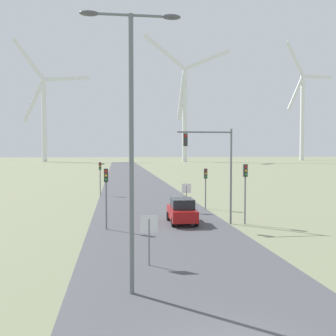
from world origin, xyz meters
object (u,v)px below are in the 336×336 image
(stop_sign_far, at_px, (186,192))
(traffic_light_post_near_right, at_px, (245,180))
(traffic_light_post_near_left, at_px, (106,185))
(wind_turbine_center, at_px, (185,103))
(traffic_light_post_mid_left, at_px, (100,171))
(wind_turbine_left, at_px, (44,109))
(car_approaching, at_px, (182,211))
(streetlamp, at_px, (131,119))
(traffic_light_mast_overhead, at_px, (214,158))
(stop_sign_near, at_px, (149,231))
(wind_turbine_right, at_px, (302,108))
(traffic_light_post_mid_right, at_px, (206,179))

(stop_sign_far, distance_m, traffic_light_post_near_right, 6.92)
(traffic_light_post_near_left, height_order, wind_turbine_center, wind_turbine_center)
(traffic_light_post_mid_left, bearing_deg, stop_sign_far, -60.47)
(traffic_light_post_mid_left, xyz_separation_m, wind_turbine_left, (-31.31, 142.61, 21.61))
(stop_sign_far, distance_m, car_approaching, 5.24)
(traffic_light_post_mid_left, distance_m, car_approaching, 20.14)
(traffic_light_post_mid_left, relative_size, car_approaching, 0.95)
(traffic_light_post_mid_left, xyz_separation_m, car_approaching, (6.63, -18.91, -1.96))
(streetlamp, distance_m, traffic_light_post_near_left, 12.69)
(stop_sign_far, xyz_separation_m, traffic_light_mast_overhead, (0.96, -5.72, 3.07))
(traffic_light_post_near_right, bearing_deg, traffic_light_post_near_left, -176.80)
(stop_sign_near, relative_size, traffic_light_post_mid_left, 0.60)
(stop_sign_near, xyz_separation_m, wind_turbine_right, (95.95, 178.68, 25.87))
(traffic_light_post_near_left, bearing_deg, wind_turbine_center, 78.13)
(stop_sign_near, distance_m, traffic_light_post_mid_left, 29.28)
(traffic_light_post_mid_left, relative_size, traffic_light_mast_overhead, 0.57)
(streetlamp, bearing_deg, car_approaching, 72.92)
(traffic_light_post_near_right, distance_m, traffic_light_post_mid_right, 7.73)
(traffic_light_mast_overhead, height_order, car_approaching, traffic_light_mast_overhead)
(stop_sign_far, relative_size, wind_turbine_right, 0.04)
(traffic_light_post_near_left, relative_size, wind_turbine_left, 0.07)
(traffic_light_mast_overhead, bearing_deg, stop_sign_near, -119.98)
(wind_turbine_center, bearing_deg, stop_sign_near, -100.52)
(stop_sign_near, height_order, traffic_light_post_mid_right, traffic_light_post_mid_right)
(traffic_light_post_mid_right, bearing_deg, traffic_light_post_near_left, -136.84)
(stop_sign_near, xyz_separation_m, traffic_light_post_near_right, (7.71, 9.21, 1.54))
(streetlamp, relative_size, wind_turbine_center, 0.18)
(traffic_light_mast_overhead, height_order, wind_turbine_center, wind_turbine_center)
(traffic_light_post_mid_right, relative_size, wind_turbine_center, 0.06)
(car_approaching, xyz_separation_m, wind_turbine_right, (92.69, 168.53, 26.58))
(traffic_light_post_mid_left, xyz_separation_m, wind_turbine_center, (33.82, 134.83, 24.76))
(stop_sign_far, relative_size, traffic_light_post_near_right, 0.57)
(stop_sign_far, bearing_deg, stop_sign_near, -106.49)
(traffic_light_post_near_right, height_order, car_approaching, traffic_light_post_near_right)
(stop_sign_near, bearing_deg, wind_turbine_left, 101.42)
(streetlamp, relative_size, wind_turbine_right, 0.17)
(traffic_light_post_near_right, height_order, traffic_light_post_mid_left, traffic_light_post_near_right)
(stop_sign_near, xyz_separation_m, wind_turbine_left, (-34.68, 171.67, 22.86))
(car_approaching, bearing_deg, traffic_light_post_mid_left, 109.32)
(stop_sign_far, bearing_deg, wind_turbine_right, 60.78)
(car_approaching, xyz_separation_m, wind_turbine_center, (27.19, 153.74, 26.72))
(traffic_light_post_mid_left, bearing_deg, traffic_light_post_mid_right, -50.88)
(traffic_light_post_mid_right, xyz_separation_m, wind_turbine_center, (23.89, 147.04, 24.94))
(wind_turbine_left, bearing_deg, car_approaching, -76.78)
(stop_sign_far, distance_m, traffic_light_mast_overhead, 6.56)
(traffic_light_post_near_right, bearing_deg, wind_turbine_center, 81.64)
(stop_sign_far, distance_m, wind_turbine_left, 162.92)
(traffic_light_post_near_left, height_order, wind_turbine_right, wind_turbine_right)
(streetlamp, distance_m, stop_sign_near, 6.04)
(traffic_light_mast_overhead, bearing_deg, stop_sign_far, 99.55)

